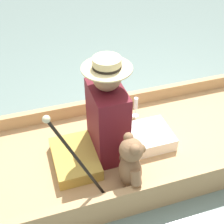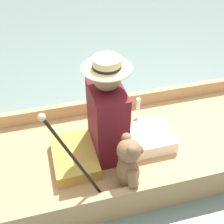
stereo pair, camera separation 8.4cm
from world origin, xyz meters
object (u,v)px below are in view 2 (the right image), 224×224
object	(u,v)px
seated_person	(115,119)
teddy_bear	(129,165)
walking_cane	(72,156)
wine_glass	(138,106)

from	to	relation	value
seated_person	teddy_bear	distance (m)	0.39
teddy_bear	walking_cane	bearing A→B (deg)	-79.39
teddy_bear	seated_person	bearing A→B (deg)	178.67
teddy_bear	wine_glass	world-z (taller)	teddy_bear
seated_person	walking_cane	world-z (taller)	seated_person
seated_person	wine_glass	world-z (taller)	seated_person
teddy_bear	wine_glass	bearing A→B (deg)	155.98
teddy_bear	walking_cane	distance (m)	0.48
seated_person	walking_cane	size ratio (longest dim) A/B	1.02
walking_cane	wine_glass	bearing A→B (deg)	138.29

